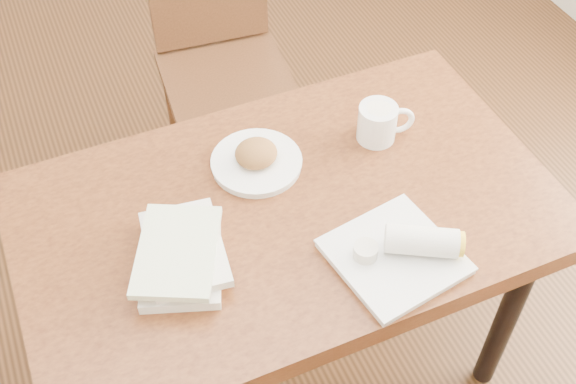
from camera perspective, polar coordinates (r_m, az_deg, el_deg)
name	(u,v)px	position (r m, az deg, el deg)	size (l,w,h in m)	color
ground	(288,362)	(2.33, 0.00, -13.29)	(4.00, 5.00, 0.01)	#472814
table	(288,228)	(1.77, 0.00, -2.90)	(1.27, 0.76, 0.75)	brown
chair_far	(219,47)	(2.50, -5.47, 11.35)	(0.46, 0.46, 0.95)	#4A2815
plate_scone	(256,159)	(1.78, -2.51, 2.61)	(0.23, 0.23, 0.07)	white
coffee_mug	(379,122)	(1.85, 7.21, 5.51)	(0.15, 0.10, 0.10)	white
plate_burrito	(403,251)	(1.61, 9.08, -4.64)	(0.30, 0.29, 0.09)	white
book_stack	(181,254)	(1.59, -8.42, -4.89)	(0.26, 0.30, 0.07)	white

